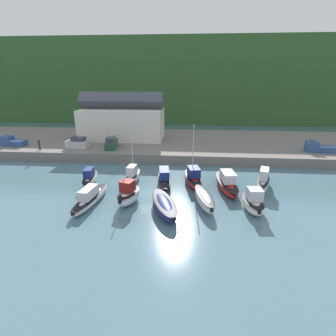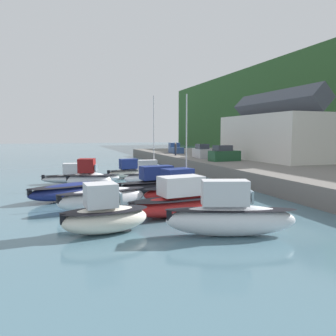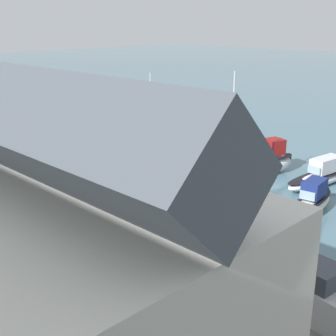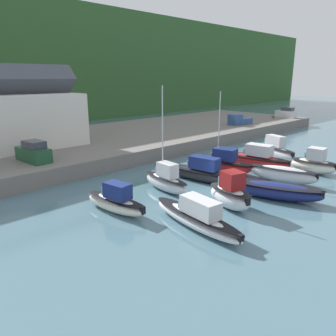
% 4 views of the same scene
% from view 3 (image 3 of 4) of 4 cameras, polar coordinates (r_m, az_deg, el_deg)
% --- Properties ---
extents(ground_plane, '(320.00, 320.00, 0.00)m').
position_cam_3_polar(ground_plane, '(39.98, 7.59, -1.08)').
color(ground_plane, slate).
extents(harbor_clubhouse, '(17.48, 8.47, 9.81)m').
position_cam_3_polar(harbor_clubhouse, '(16.98, -17.16, -8.95)').
color(harbor_clubhouse, silver).
rests_on(harbor_clubhouse, quay_promenade).
extents(moored_boat_0, '(2.41, 6.17, 2.35)m').
position_cam_3_polar(moored_boat_0, '(33.49, 17.11, -3.96)').
color(moored_boat_0, white).
rests_on(moored_boat_0, ground_plane).
extents(moored_boat_1, '(1.99, 5.70, 9.29)m').
position_cam_3_polar(moored_boat_1, '(35.81, 8.07, -1.65)').
color(moored_boat_1, silver).
rests_on(moored_boat_1, ground_plane).
extents(moored_boat_2, '(2.98, 8.72, 2.49)m').
position_cam_3_polar(moored_boat_2, '(38.83, 3.00, -0.11)').
color(moored_boat_2, black).
rests_on(moored_boat_2, ground_plane).
extents(moored_boat_3, '(3.39, 7.08, 8.55)m').
position_cam_3_polar(moored_boat_3, '(41.19, -1.61, 1.07)').
color(moored_boat_3, red).
rests_on(moored_boat_3, ground_plane).
extents(moored_boat_4, '(3.25, 8.50, 2.64)m').
position_cam_3_polar(moored_boat_4, '(45.32, -4.25, 2.56)').
color(moored_boat_4, red).
rests_on(moored_boat_4, ground_plane).
extents(moored_boat_5, '(3.57, 7.15, 3.01)m').
position_cam_3_polar(moored_boat_5, '(48.69, -8.55, 3.66)').
color(moored_boat_5, white).
rests_on(moored_boat_5, ground_plane).
extents(moored_boat_6, '(2.77, 8.64, 2.20)m').
position_cam_3_polar(moored_boat_6, '(39.65, 18.36, -0.82)').
color(moored_boat_6, white).
rests_on(moored_boat_6, ground_plane).
extents(moored_boat_7, '(3.11, 4.74, 3.02)m').
position_cam_3_polar(moored_boat_7, '(41.26, 12.48, 0.89)').
color(moored_boat_7, white).
rests_on(moored_boat_7, ground_plane).
extents(moored_boat_8, '(4.63, 7.83, 1.41)m').
position_cam_3_polar(moored_boat_8, '(45.06, 8.88, 2.01)').
color(moored_boat_8, navy).
rests_on(moored_boat_8, ground_plane).
extents(moored_boat_9, '(2.98, 6.73, 1.63)m').
position_cam_3_polar(moored_boat_9, '(46.48, 3.07, 2.82)').
color(moored_boat_9, silver).
rests_on(moored_boat_9, ground_plane).
extents(moored_boat_10, '(2.48, 4.94, 2.77)m').
position_cam_3_polar(moored_boat_10, '(50.60, -1.07, 4.27)').
color(moored_boat_10, white).
rests_on(moored_boat_10, ground_plane).
extents(parked_car_0, '(2.20, 4.36, 2.16)m').
position_cam_3_polar(parked_car_0, '(22.43, 2.40, -9.21)').
color(parked_car_0, '#1E4C2D').
rests_on(parked_car_0, quay_promenade).
extents(parked_car_1, '(4.38, 2.27, 2.16)m').
position_cam_3_polar(parked_car_1, '(19.65, 17.42, -14.28)').
color(parked_car_1, '#B7B7BC').
rests_on(parked_car_1, quay_promenade).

